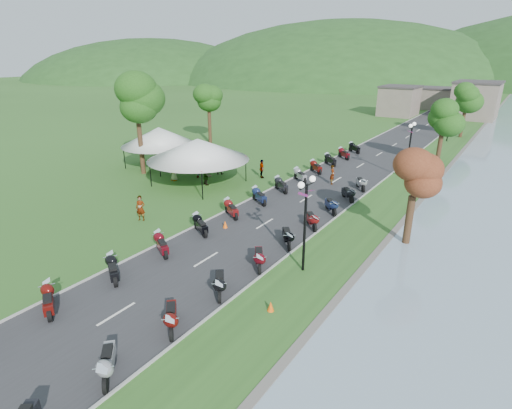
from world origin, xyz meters
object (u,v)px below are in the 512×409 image
Objects in this scene: pedestrian_b at (219,174)px; pedestrian_c at (197,177)px; vendor_tent_main at (199,162)px; pedestrian_a at (142,220)px.

pedestrian_b is 1.05× the size of pedestrian_c.
vendor_tent_main is at bearing 78.98° from pedestrian_b.
vendor_tent_main is at bearing 80.02° from pedestrian_a.
vendor_tent_main reaches higher than pedestrian_c.
pedestrian_c is (-1.47, 1.33, -2.00)m from vendor_tent_main.
pedestrian_b is at bearing 100.05° from pedestrian_c.
pedestrian_a is at bearing -75.37° from vendor_tent_main.
pedestrian_a is 1.04× the size of pedestrian_b.
pedestrian_b is at bearing 78.29° from pedestrian_a.
vendor_tent_main is 3.42× the size of pedestrian_b.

